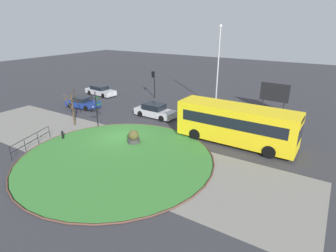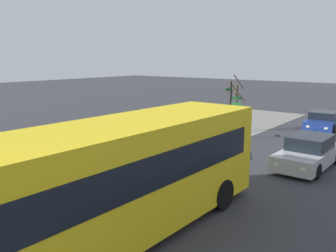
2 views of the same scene
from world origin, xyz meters
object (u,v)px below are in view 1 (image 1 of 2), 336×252
Objects in this scene: traffic_light_near at (153,79)px; bus_yellow at (236,124)px; lamppost_tall at (218,65)px; car_near_lane at (83,103)px; car_far_lane at (155,111)px; street_tree_bare at (73,107)px; billboard_left at (275,93)px; planter_near_signpost at (134,138)px; bollard_foreground at (63,135)px; signpost_directional at (96,107)px; car_oncoming at (100,91)px.

bus_yellow is at bearing 150.08° from traffic_light_near.
bus_yellow is at bearing -58.52° from lamppost_tall.
car_near_lane is 1.17× the size of traffic_light_near.
street_tree_bare is (-5.14, -6.32, 1.19)m from car_far_lane.
car_near_lane is 16.26m from lamppost_tall.
billboard_left is (19.17, 10.64, 1.46)m from car_near_lane.
bus_yellow is 8.44m from planter_near_signpost.
street_tree_bare is (-15.20, -15.19, -0.23)m from billboard_left.
bus_yellow is (12.69, 7.12, 1.30)m from bollard_foreground.
bus_yellow reaches higher than planter_near_signpost.
signpost_directional is at bearing -163.67° from bus_yellow.
traffic_light_near is at bearing -177.00° from lamppost_tall.
bollard_foreground is 3.70m from street_tree_bare.
car_near_lane is 12.47m from planter_near_signpost.
car_far_lane is 9.01m from lamppost_tall.
bus_yellow reaches higher than billboard_left.
lamppost_tall is (6.84, 12.34, 2.90)m from signpost_directional.
car_near_lane is (-18.54, 0.26, -1.09)m from bus_yellow.
car_oncoming is at bearing 144.24° from planter_near_signpost.
lamppost_tall reaches higher than car_far_lane.
car_far_lane is at bearing -12.49° from car_oncoming.
bus_yellow is 16.50m from traffic_light_near.
car_far_lane is 1.30× the size of traffic_light_near.
street_tree_bare is (-0.44, -12.76, -0.72)m from traffic_light_near.
street_tree_bare reaches higher than car_near_lane.
street_tree_bare reaches higher than bus_yellow.
bollard_foreground is at bearing -122.48° from billboard_left.
bollard_foreground is 0.23× the size of traffic_light_near.
signpost_directional is at bearing -119.01° from lamppost_tall.
car_near_lane is at bearing 149.46° from signpost_directional.
bus_yellow is at bearing -89.32° from billboard_left.
lamppost_tall reaches higher than street_tree_bare.
planter_near_signpost is at bearing -27.52° from car_near_lane.
traffic_light_near is 0.91× the size of street_tree_bare.
car_oncoming is (-11.64, 3.56, -0.03)m from car_far_lane.
signpost_directional is 0.36× the size of bus_yellow.
car_oncoming is 16.52m from lamppost_tall.
lamppost_tall is (7.22, 16.05, 4.50)m from bollard_foreground.
traffic_light_near reaches higher than bus_yellow.
signpost_directional reaches higher than planter_near_signpost.
car_far_lane is (-9.43, 2.03, -1.05)m from bus_yellow.
lamppost_tall is 16.34m from street_tree_bare.
street_tree_bare is at bearing -127.55° from car_far_lane.
lamppost_tall reaches higher than traffic_light_near.
car_oncoming reaches higher than car_near_lane.
signpost_directional is 4.47× the size of bollard_foreground.
billboard_left is at bearing 53.54° from bollard_foreground.
traffic_light_near is at bearing 149.88° from bus_yellow.
traffic_light_near is 8.99m from lamppost_tall.
bus_yellow is 18.57m from car_near_lane.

